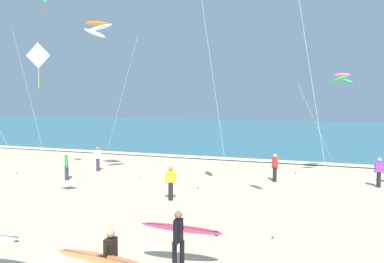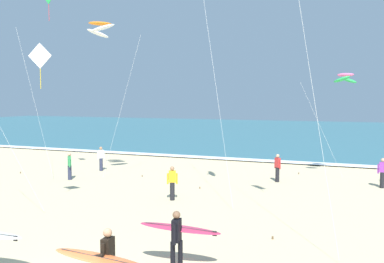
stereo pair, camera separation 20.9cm
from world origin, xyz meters
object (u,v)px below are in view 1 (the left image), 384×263
surfer_lead (107,259)px  bystander_purple_top (379,172)px  kite_diamond_ivory_near (36,63)px  surfer_third (180,233)px  bystander_red_top (275,168)px  kite_arc_rose_high (342,78)px  kite_arc_amber_close (98,28)px  bystander_green_top (66,166)px  bystander_yellow_top (171,183)px  bystander_white_top (98,159)px  kite_diamond_emerald_low (44,6)px

surfer_lead → bystander_purple_top: (6.46, 16.10, -0.24)m
surfer_lead → kite_diamond_ivory_near: bearing=140.9°
surfer_third → bystander_red_top: 13.32m
kite_arc_rose_high → kite_arc_amber_close: size_ratio=0.68×
bystander_green_top → bystander_red_top: size_ratio=1.00×
kite_arc_rose_high → bystander_red_top: bearing=-144.6°
bystander_yellow_top → bystander_red_top: (3.72, 6.12, 0.00)m
bystander_purple_top → kite_arc_rose_high: bearing=136.2°
kite_arc_rose_high → bystander_white_top: (-14.76, -3.07, -5.07)m
bystander_green_top → kite_diamond_ivory_near: bearing=-60.4°
surfer_lead → bystander_yellow_top: 9.89m
surfer_lead → kite_diamond_emerald_low: 18.50m
bystander_purple_top → bystander_yellow_top: 11.27m
kite_diamond_ivory_near → bystander_red_top: size_ratio=4.35×
bystander_green_top → bystander_yellow_top: same height
kite_diamond_emerald_low → bystander_yellow_top: 12.81m
surfer_third → bystander_green_top: surfer_third is taller
surfer_lead → bystander_white_top: size_ratio=1.45×
surfer_third → bystander_white_top: 16.87m
kite_diamond_emerald_low → kite_arc_amber_close: bearing=19.8°
surfer_third → kite_diamond_emerald_low: kite_diamond_emerald_low is taller
kite_diamond_emerald_low → bystander_white_top: 9.85m
bystander_green_top → bystander_red_top: (11.32, 3.90, 0.00)m
surfer_lead → kite_diamond_emerald_low: bearing=134.8°
kite_arc_amber_close → bystander_white_top: (-1.79, 2.44, -7.87)m
bystander_white_top → surfer_third: bearing=-48.6°
kite_diamond_emerald_low → kite_arc_amber_close: kite_diamond_emerald_low is taller
bystander_yellow_top → bystander_red_top: same height
surfer_lead → bystander_white_top: 18.20m
kite_arc_rose_high → bystander_yellow_top: 12.21m
bystander_red_top → bystander_white_top: bearing=-176.7°
bystander_red_top → kite_arc_rose_high: bearing=35.4°
surfer_lead → kite_diamond_ivory_near: 10.02m
surfer_lead → bystander_purple_top: 17.35m
kite_arc_rose_high → bystander_purple_top: 5.80m
surfer_lead → surfer_third: same height
bystander_green_top → kite_arc_rose_high: bearing=23.2°
kite_arc_rose_high → bystander_green_top: kite_arc_rose_high is taller
kite_arc_amber_close → bystander_yellow_top: 10.27m
surfer_lead → kite_arc_amber_close: kite_arc_amber_close is taller
surfer_lead → kite_diamond_ivory_near: (-6.71, 5.45, 5.07)m
kite_arc_rose_high → kite_diamond_emerald_low: size_ratio=0.56×
bystander_white_top → kite_arc_rose_high: bearing=11.7°
surfer_third → kite_diamond_emerald_low: 17.71m
kite_diamond_ivory_near → kite_arc_rose_high: 16.81m
surfer_third → kite_arc_amber_close: (-9.37, 10.22, 7.64)m
bystander_white_top → kite_diamond_ivory_near: bearing=-69.1°
bystander_red_top → bystander_yellow_top: bearing=-121.3°
bystander_red_top → surfer_third: bearing=-90.9°
kite_diamond_ivory_near → bystander_white_top: (-3.63, 9.53, -5.30)m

